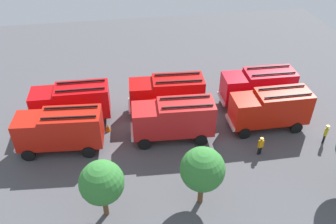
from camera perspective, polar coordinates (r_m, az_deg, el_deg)
ground_plane at (r=32.92m, az=0.00°, el=-1.97°), size 55.13×55.13×0.00m
fire_truck_0 at (r=35.60m, az=14.51°, el=4.17°), size 7.25×2.87×3.88m
fire_truck_1 at (r=33.33m, az=-0.16°, el=3.09°), size 7.32×3.08×3.88m
fire_truck_2 at (r=33.31m, az=-15.50°, el=1.61°), size 7.24×2.85×3.88m
fire_truck_3 at (r=32.64m, az=16.41°, el=0.64°), size 7.21×2.77×3.88m
fire_truck_4 at (r=30.04m, az=0.93°, el=-1.06°), size 7.32×3.07×3.88m
fire_truck_5 at (r=30.23m, az=-17.22°, el=-2.69°), size 7.37×3.22×3.88m
firefighter_0 at (r=30.11m, az=14.91°, el=-5.27°), size 0.47×0.35×1.75m
firefighter_2 at (r=38.60m, az=12.30°, el=5.13°), size 0.48×0.46×1.73m
firefighter_3 at (r=33.18m, az=24.40°, el=-3.16°), size 0.47×0.46×1.84m
tree_1 at (r=24.00m, az=5.66°, el=-9.34°), size 3.12×3.12×4.83m
tree_2 at (r=23.60m, az=-10.79°, el=-11.31°), size 3.01×3.01×4.67m
traffic_cone_0 at (r=32.81m, az=-1.93°, el=-1.54°), size 0.39×0.39×0.55m
traffic_cone_1 at (r=36.57m, az=-3.83°, el=2.89°), size 0.47×0.47×0.67m
traffic_cone_2 at (r=32.39m, az=-9.79°, el=-2.56°), size 0.48×0.48×0.69m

